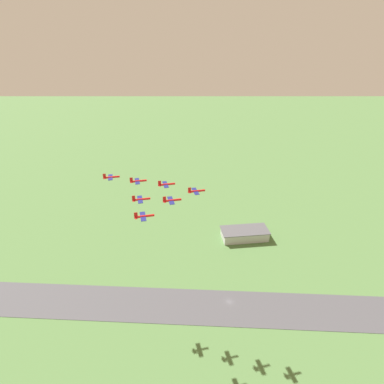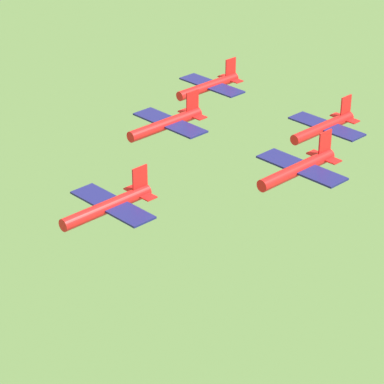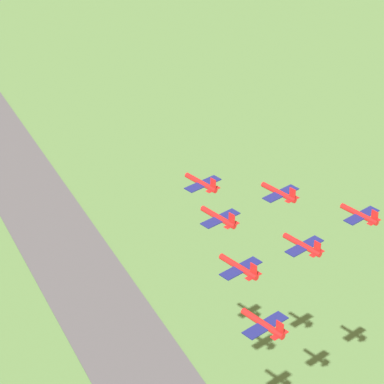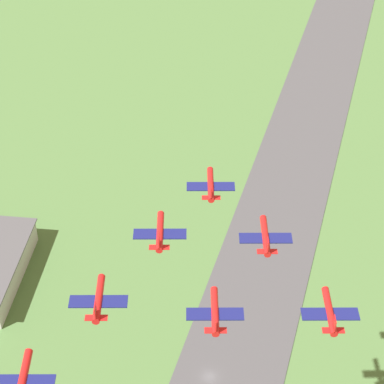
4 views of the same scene
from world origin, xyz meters
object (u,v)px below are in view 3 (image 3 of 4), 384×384
jet_1 (220,218)px  jet_4 (304,245)px  jet_3 (240,268)px  jet_0 (202,183)px  jet_6 (264,324)px  jet_5 (361,215)px  jet_2 (280,193)px

jet_1 → jet_4: bearing=-59.5°
jet_3 → jet_4: bearing=0.0°
jet_0 → jet_1: (15.63, -6.92, 1.64)m
jet_0 → jet_6: (46.88, -20.76, 1.57)m
jet_5 → jet_0: bearing=120.5°
jet_0 → jet_6: size_ratio=1.00×
jet_4 → jet_2: bearing=59.5°
jet_0 → jet_4: jet_0 is taller
jet_2 → jet_3: jet_3 is taller
jet_1 → jet_2: size_ratio=1.00×
jet_1 → jet_4: (13.64, 10.30, -3.05)m
jet_4 → jet_6: bearing=-150.5°
jet_1 → jet_6: (31.25, -13.84, -0.07)m
jet_4 → jet_3: bearing=-180.0°
jet_0 → jet_4: 29.50m
jet_5 → jet_6: jet_6 is taller
jet_1 → jet_2: 17.36m
jet_0 → jet_3: (31.25, -13.84, 1.36)m
jet_2 → jet_5: bearing=-59.5°
jet_4 → jet_5: (-1.98, 17.22, -0.05)m
jet_3 → jet_6: size_ratio=1.00×
jet_2 → jet_5: (13.64, 10.30, -2.15)m
jet_1 → jet_6: 34.18m
jet_2 → jet_5: jet_2 is taller
jet_5 → jet_4: bearing=-180.0°
jet_3 → jet_5: bearing=0.0°
jet_3 → jet_5: size_ratio=1.00×
jet_4 → jet_6: size_ratio=1.00×
jet_0 → jet_2: 17.10m
jet_1 → jet_3: 17.09m
jet_2 → jet_5: 17.23m
jet_3 → jet_4: 17.55m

